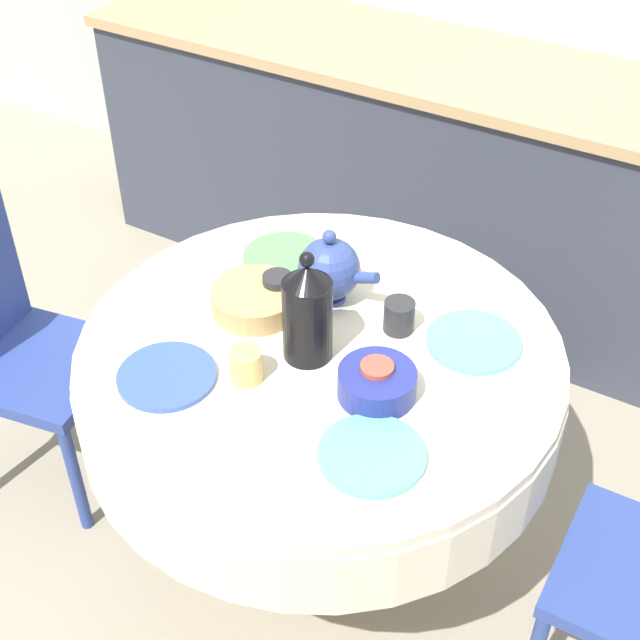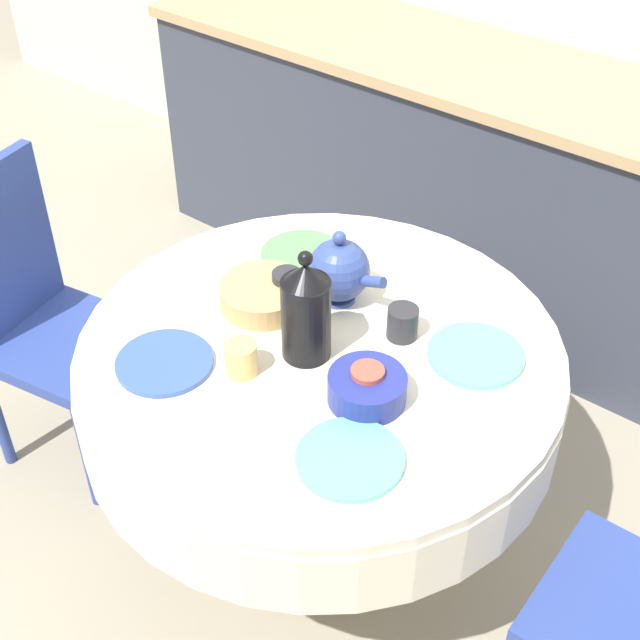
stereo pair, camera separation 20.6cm
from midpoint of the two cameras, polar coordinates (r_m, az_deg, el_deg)
name	(u,v)px [view 2 (the right image)]	position (r m, az deg, el deg)	size (l,w,h in m)	color
ground_plane	(320,544)	(2.68, 2.26, -14.27)	(12.00, 12.00, 0.00)	#9E937F
kitchen_counter	(553,213)	(3.27, 16.45, 6.50)	(3.24, 0.64, 0.93)	#383D4C
dining_table	(320,385)	(2.20, 2.69, -4.32)	(1.17, 1.17, 0.77)	brown
chair_right	(39,310)	(2.70, -15.51, 0.52)	(0.46, 0.46, 0.97)	#2D428E
plate_near_left	(164,363)	(2.07, -7.15, -2.84)	(0.23, 0.23, 0.01)	#3856AD
cup_near_left	(241,358)	(2.02, -2.17, -2.60)	(0.08, 0.08, 0.08)	#DBB766
plate_near_right	(350,459)	(1.86, 5.14, -8.99)	(0.23, 0.23, 0.01)	#60BCB7
cup_near_right	(367,383)	(1.97, 6.04, -4.19)	(0.08, 0.08, 0.08)	#CC4C3D
plate_far_left	(303,255)	(2.39, 1.34, 4.08)	(0.23, 0.23, 0.01)	#5BA85B
cup_far_left	(287,286)	(2.23, 0.52, 2.09)	(0.08, 0.08, 0.08)	#28282D
plate_far_right	(476,355)	(2.13, 12.69, -2.31)	(0.23, 0.23, 0.01)	#60BCB7
cup_far_right	(403,323)	(2.13, 8.07, -0.29)	(0.08, 0.08, 0.08)	#28282D
coffee_carafe	(306,311)	(2.01, 2.02, 0.44)	(0.12, 0.12, 0.29)	black
teapot	(339,271)	(2.20, 3.92, 3.07)	(0.22, 0.16, 0.20)	#33478E
bread_basket	(264,295)	(2.21, -0.99, 1.52)	(0.22, 0.22, 0.06)	tan
fruit_bowl	(367,388)	(1.97, 6.04, -4.50)	(0.18, 0.18, 0.07)	navy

